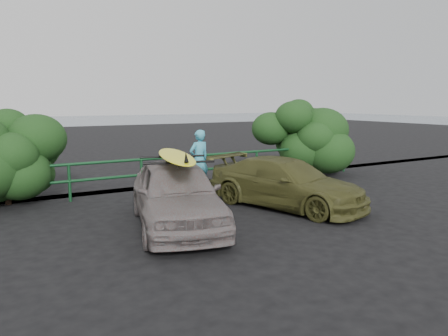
{
  "coord_description": "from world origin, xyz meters",
  "views": [
    {
      "loc": [
        -5.12,
        -6.93,
        2.68
      ],
      "look_at": [
        0.03,
        2.02,
        1.07
      ],
      "focal_mm": 35.0,
      "sensor_mm": 36.0,
      "label": 1
    }
  ],
  "objects_px": {
    "man": "(199,160)",
    "olive_vehicle": "(286,183)",
    "sedan": "(176,194)",
    "guardrail": "(174,173)",
    "surfboard": "(176,156)"
  },
  "relations": [
    {
      "from": "olive_vehicle",
      "to": "surfboard",
      "type": "relative_size",
      "value": 1.4
    },
    {
      "from": "sedan",
      "to": "man",
      "type": "bearing_deg",
      "value": 71.38
    },
    {
      "from": "sedan",
      "to": "man",
      "type": "relative_size",
      "value": 2.33
    },
    {
      "from": "man",
      "to": "sedan",
      "type": "bearing_deg",
      "value": 48.81
    },
    {
      "from": "guardrail",
      "to": "surfboard",
      "type": "distance_m",
      "value": 4.0
    },
    {
      "from": "guardrail",
      "to": "olive_vehicle",
      "type": "height_order",
      "value": "olive_vehicle"
    },
    {
      "from": "olive_vehicle",
      "to": "man",
      "type": "bearing_deg",
      "value": 87.38
    },
    {
      "from": "guardrail",
      "to": "sedan",
      "type": "xyz_separation_m",
      "value": [
        -1.48,
        -3.58,
        0.2
      ]
    },
    {
      "from": "man",
      "to": "olive_vehicle",
      "type": "bearing_deg",
      "value": 98.55
    },
    {
      "from": "guardrail",
      "to": "sedan",
      "type": "distance_m",
      "value": 3.88
    },
    {
      "from": "guardrail",
      "to": "olive_vehicle",
      "type": "relative_size",
      "value": 3.31
    },
    {
      "from": "guardrail",
      "to": "surfboard",
      "type": "height_order",
      "value": "surfboard"
    },
    {
      "from": "olive_vehicle",
      "to": "surfboard",
      "type": "bearing_deg",
      "value": 165.81
    },
    {
      "from": "guardrail",
      "to": "surfboard",
      "type": "xyz_separation_m",
      "value": [
        -1.48,
        -3.58,
        1.01
      ]
    },
    {
      "from": "guardrail",
      "to": "sedan",
      "type": "relative_size",
      "value": 3.33
    }
  ]
}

